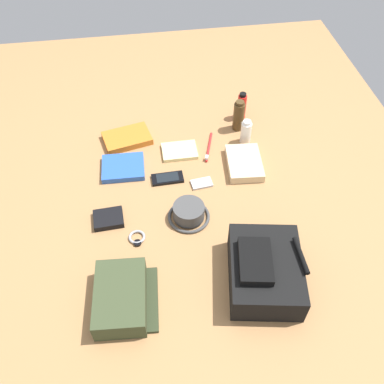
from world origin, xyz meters
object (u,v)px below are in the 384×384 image
(paperback_novel, at_px, (127,138))
(wristwatch, at_px, (137,238))
(backpack, at_px, (264,270))
(cell_phone, at_px, (168,178))
(cologne_bottle, at_px, (239,116))
(folded_towel, at_px, (244,163))
(toiletry_pouch, at_px, (122,298))
(sunscreen_spray, at_px, (242,106))
(media_player, at_px, (202,183))
(travel_guidebook, at_px, (123,168))
(notepad, at_px, (180,151))
(bucket_hat, at_px, (189,213))
(toothbrush, at_px, (209,148))
(wallet, at_px, (108,219))
(toothpaste_tube, at_px, (246,132))

(paperback_novel, distance_m, wristwatch, 0.54)
(backpack, height_order, cell_phone, backpack)
(cologne_bottle, height_order, paperback_novel, cologne_bottle)
(backpack, relative_size, paperback_novel, 1.48)
(cell_phone, relative_size, folded_towel, 0.66)
(toiletry_pouch, xyz_separation_m, paperback_novel, (-0.79, 0.05, -0.03))
(sunscreen_spray, distance_m, paperback_novel, 0.55)
(sunscreen_spray, xyz_separation_m, paperback_novel, (0.09, -0.54, -0.05))
(backpack, distance_m, cell_phone, 0.58)
(paperback_novel, bearing_deg, toiletry_pouch, -3.84)
(sunscreen_spray, distance_m, cell_phone, 0.53)
(backpack, height_order, media_player, backpack)
(cell_phone, distance_m, media_player, 0.14)
(paperback_novel, height_order, travel_guidebook, paperback_novel)
(paperback_novel, distance_m, folded_towel, 0.53)
(wristwatch, xyz_separation_m, notepad, (-0.43, 0.21, 0.00))
(notepad, bearing_deg, bucket_hat, -2.00)
(travel_guidebook, relative_size, folded_towel, 0.89)
(wristwatch, bearing_deg, bucket_hat, 109.20)
(travel_guidebook, height_order, toothbrush, travel_guidebook)
(media_player, xyz_separation_m, wallet, (0.13, -0.38, 0.01))
(media_player, relative_size, notepad, 0.60)
(toothpaste_tube, distance_m, travel_guidebook, 0.55)
(backpack, height_order, travel_guidebook, backpack)
(bucket_hat, distance_m, media_player, 0.18)
(sunscreen_spray, bearing_deg, travel_guidebook, -64.72)
(travel_guidebook, bearing_deg, notepad, 105.58)
(folded_towel, bearing_deg, paperback_novel, -116.09)
(bucket_hat, height_order, sunscreen_spray, sunscreen_spray)
(folded_towel, bearing_deg, sunscreen_spray, 169.53)
(cell_phone, xyz_separation_m, folded_towel, (-0.03, 0.33, 0.01))
(notepad, bearing_deg, cologne_bottle, 112.80)
(notepad, bearing_deg, toothbrush, 89.41)
(cologne_bottle, bearing_deg, toothbrush, -52.18)
(sunscreen_spray, relative_size, notepad, 0.89)
(wristwatch, bearing_deg, backpack, 60.41)
(bucket_hat, xyz_separation_m, toothpaste_tube, (-0.39, 0.31, 0.03))
(toothpaste_tube, xyz_separation_m, media_player, (0.22, -0.23, -0.05))
(cologne_bottle, height_order, wristwatch, cologne_bottle)
(wristwatch, bearing_deg, cologne_bottle, 137.92)
(toiletry_pouch, distance_m, wallet, 0.35)
(media_player, xyz_separation_m, folded_towel, (-0.08, 0.19, 0.01))
(sunscreen_spray, relative_size, travel_guidebook, 0.75)
(paperback_novel, relative_size, wristwatch, 3.21)
(backpack, bearing_deg, folded_towel, 173.40)
(travel_guidebook, bearing_deg, toothpaste_tube, 99.77)
(toothpaste_tube, distance_m, media_player, 0.33)
(backpack, bearing_deg, wallet, -123.09)
(cell_phone, relative_size, wristwatch, 1.85)
(toiletry_pouch, xyz_separation_m, bucket_hat, (-0.32, 0.26, -0.01))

